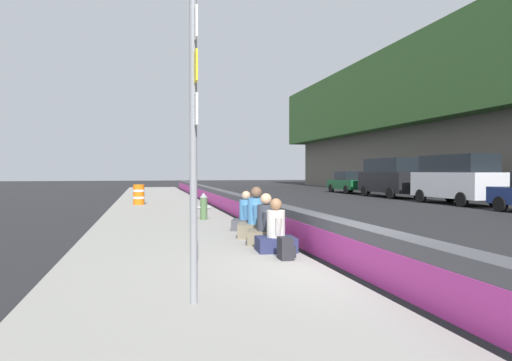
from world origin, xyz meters
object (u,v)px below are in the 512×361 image
parked_car_fourth (456,178)px  construction_barrel (139,195)px  seated_person_middle (266,228)px  parked_car_far (349,182)px  fire_hydrant (204,206)px  seated_person_foreground (276,235)px  parked_car_midline (390,177)px  seated_person_far (246,218)px  seated_person_rear (256,221)px  backpack (286,249)px  route_sign_post (194,128)px

parked_car_fourth → construction_barrel: bearing=84.1°
seated_person_middle → parked_car_far: size_ratio=0.24×
fire_hydrant → seated_person_middle: 5.44m
seated_person_foreground → parked_car_midline: parked_car_midline is taller
seated_person_foreground → seated_person_middle: seated_person_middle is taller
seated_person_far → parked_car_midline: size_ratio=0.20×
seated_person_rear → parked_car_fourth: bearing=-52.3°
parked_car_midline → backpack: bearing=145.9°
seated_person_rear → parked_car_midline: size_ratio=0.23×
seated_person_foreground → seated_person_rear: (1.98, -0.08, 0.05)m
route_sign_post → parked_car_midline: 26.59m
fire_hydrant → parked_car_fourth: (5.79, -13.81, 0.77)m
fire_hydrant → route_sign_post: bearing=172.3°
route_sign_post → seated_person_rear: 5.84m
construction_barrel → backpack: bearing=-169.4°
parked_car_far → seated_person_foreground: bearing=152.2°
fire_hydrant → parked_car_far: parked_car_far is taller
backpack → parked_car_fourth: bearing=-45.6°
parked_car_far → seated_person_far: bearing=148.9°
fire_hydrant → parked_car_fourth: bearing=-67.3°
route_sign_post → seated_person_rear: size_ratio=2.97×
seated_person_far → construction_barrel: 10.78m
route_sign_post → seated_person_far: route_sign_post is taller
seated_person_middle → construction_barrel: size_ratio=1.16×
parked_car_far → parked_car_fourth: bearing=-179.8°
seated_person_far → backpack: (-4.23, 0.19, -0.13)m
route_sign_post → seated_person_middle: (4.15, -1.98, -1.75)m
seated_person_foreground → construction_barrel: 14.03m
seated_person_far → parked_car_fourth: 15.71m
seated_person_foreground → parked_car_far: (24.91, -13.12, 0.40)m
route_sign_post → parked_car_far: size_ratio=0.80×
seated_person_foreground → seated_person_middle: size_ratio=0.95×
fire_hydrant → parked_car_fourth: 14.99m
seated_person_middle → seated_person_foreground: bearing=177.6°
parked_car_fourth → parked_car_midline: 6.55m
route_sign_post → parked_car_far: (28.14, -15.06, -1.37)m
seated_person_far → backpack: size_ratio=2.62×
seated_person_rear → seated_person_far: (1.40, -0.05, -0.05)m
backpack → parked_car_far: parked_car_far is taller
construction_barrel → parked_car_fourth: parked_car_fourth is taller
seated_person_middle → parked_car_midline: (17.73, -13.10, 0.87)m
seated_person_foreground → seated_person_far: seated_person_far is taller
seated_person_foreground → seated_person_rear: size_ratio=0.86×
construction_barrel → parked_car_midline: (4.90, -15.93, 0.73)m
seated_person_rear → parked_car_far: size_ratio=0.27×
seated_person_middle → construction_barrel: seated_person_middle is taller
backpack → parked_car_fourth: (12.95, -13.23, 1.02)m
seated_person_middle → backpack: seated_person_middle is taller
seated_person_foreground → parked_car_far: 28.16m
backpack → route_sign_post: bearing=141.6°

